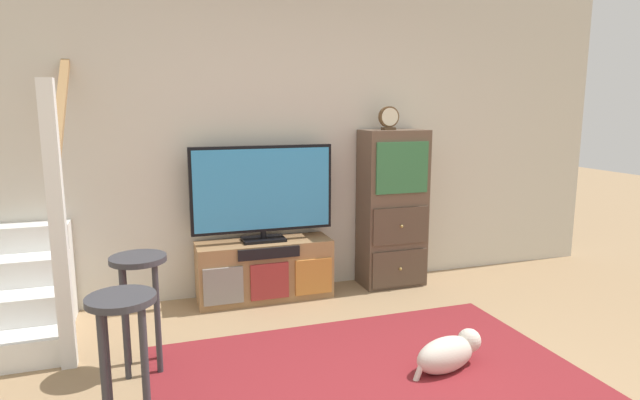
{
  "coord_description": "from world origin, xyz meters",
  "views": [
    {
      "loc": [
        -1.23,
        -2.09,
        1.64
      ],
      "look_at": [
        0.02,
        1.67,
        0.93
      ],
      "focal_mm": 29.72,
      "sensor_mm": 36.0,
      "label": 1
    }
  ],
  "objects": [
    {
      "name": "back_wall",
      "position": [
        0.0,
        2.46,
        1.35
      ],
      "size": [
        6.4,
        0.12,
        2.7
      ],
      "primitive_type": "cube",
      "color": "beige",
      "rests_on": "ground_plane"
    },
    {
      "name": "area_rug",
      "position": [
        0.0,
        0.6,
        0.01
      ],
      "size": [
        2.6,
        1.8,
        0.01
      ],
      "primitive_type": "cube",
      "color": "maroon",
      "rests_on": "ground_plane"
    },
    {
      "name": "media_console",
      "position": [
        -0.3,
        2.19,
        0.25
      ],
      "size": [
        1.14,
        0.38,
        0.51
      ],
      "color": "#997047",
      "rests_on": "ground_plane"
    },
    {
      "name": "television",
      "position": [
        -0.3,
        2.22,
        0.94
      ],
      "size": [
        1.2,
        0.22,
        0.81
      ],
      "color": "black",
      "rests_on": "media_console"
    },
    {
      "name": "side_cabinet",
      "position": [
        0.9,
        2.2,
        0.71
      ],
      "size": [
        0.58,
        0.38,
        1.43
      ],
      "color": "brown",
      "rests_on": "ground_plane"
    },
    {
      "name": "desk_clock",
      "position": [
        0.84,
        2.19,
        1.53
      ],
      "size": [
        0.18,
        0.08,
        0.21
      ],
      "color": "#4C3823",
      "rests_on": "side_cabinet"
    },
    {
      "name": "staircase",
      "position": [
        -2.24,
        2.2,
        0.37
      ],
      "size": [
        1.0,
        1.36,
        2.2
      ],
      "color": "white",
      "rests_on": "ground_plane"
    },
    {
      "name": "bar_stool_near",
      "position": [
        -1.38,
        0.58,
        0.53
      ],
      "size": [
        0.34,
        0.34,
        0.72
      ],
      "color": "#333338",
      "rests_on": "ground_plane"
    },
    {
      "name": "bar_stool_far",
      "position": [
        -1.3,
        1.21,
        0.54
      ],
      "size": [
        0.34,
        0.34,
        0.74
      ],
      "color": "#333338",
      "rests_on": "ground_plane"
    },
    {
      "name": "dog",
      "position": [
        0.51,
        0.59,
        0.12
      ],
      "size": [
        0.53,
        0.3,
        0.23
      ],
      "color": "beige",
      "rests_on": "ground_plane"
    }
  ]
}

